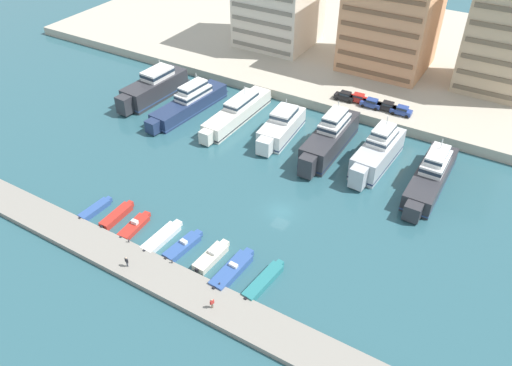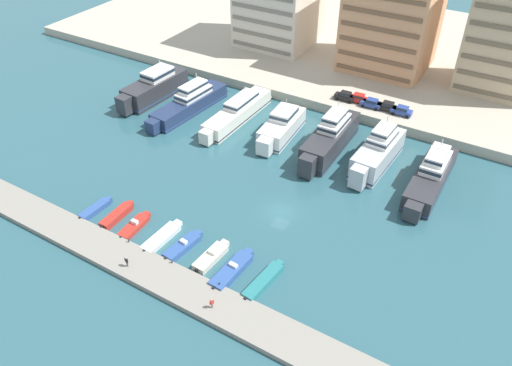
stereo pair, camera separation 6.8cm
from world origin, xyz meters
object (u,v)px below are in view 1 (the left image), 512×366
Objects in this scene: yacht_charcoal_far_left at (154,87)px; car_blue_mid_left at (371,103)px; yacht_silver_center_right at (377,152)px; motorboat_teal_right at (264,281)px; motorboat_blue_center at (183,246)px; yacht_ivory_mid_left at (237,112)px; motorboat_cream_center_right at (211,257)px; motorboat_blue_far_left at (95,209)px; pedestrian_near_edge at (127,261)px; motorboat_red_mid_left at (134,226)px; car_blue_center at (402,110)px; motorboat_white_center_left at (162,237)px; yacht_navy_left at (189,103)px; car_black_center_left at (387,106)px; pedestrian_mid_deck at (212,303)px; motorboat_red_left at (117,216)px; yacht_white_center_left at (281,127)px; car_red_left at (358,98)px; yacht_charcoal_center at (330,138)px; car_black_far_left at (345,96)px; motorboat_blue_mid_right at (232,270)px; yacht_charcoal_mid_right at (431,175)px.

yacht_charcoal_far_left is 45.11m from car_blue_mid_left.
yacht_silver_center_right reaches higher than motorboat_teal_right.
motorboat_blue_center is at bearing -100.83° from car_blue_mid_left.
yacht_ivory_mid_left is 3.17× the size of motorboat_cream_center_right.
motorboat_blue_far_left is 14.42m from pedestrian_near_edge.
motorboat_red_mid_left is 1.59× the size of car_blue_center.
motorboat_teal_right is 2.00× the size of car_blue_mid_left.
pedestrian_near_edge is at bearing -90.90° from motorboat_white_center_left.
car_black_center_left is (35.41, 17.42, 0.99)m from yacht_navy_left.
motorboat_teal_right is 5.16× the size of pedestrian_mid_deck.
car_blue_center is (28.16, 15.15, 1.22)m from yacht_ivory_mid_left.
motorboat_cream_center_right reaches higher than motorboat_blue_center.
car_black_center_left is (21.38, 49.91, 2.56)m from motorboat_red_mid_left.
motorboat_cream_center_right is (13.48, 0.71, 0.06)m from motorboat_red_mid_left.
motorboat_red_mid_left is at bearing -177.97° from motorboat_blue_center.
motorboat_white_center_left is (8.85, -0.09, -0.13)m from motorboat_red_left.
pedestrian_mid_deck is (22.57, -41.16, -0.02)m from yacht_ivory_mid_left.
yacht_white_center_left is 3.77× the size of car_red_left.
yacht_ivory_mid_left is 1.10× the size of yacht_charcoal_center.
car_black_center_left reaches higher than motorboat_white_center_left.
car_blue_center is at bearing 0.63° from car_black_far_left.
yacht_ivory_mid_left is 5.29× the size of car_black_center_left.
car_blue_mid_left is (22.05, 14.95, 1.22)m from yacht_ivory_mid_left.
pedestrian_mid_deck is (3.56, -56.74, -1.25)m from car_red_left.
yacht_navy_left reaches higher than motorboat_blue_mid_right.
car_black_center_left is at bearing 66.82° from motorboat_red_mid_left.
motorboat_cream_center_right is at bearing -91.99° from car_red_left.
yacht_ivory_mid_left is 10.31m from yacht_white_center_left.
car_blue_center is at bearing 87.21° from motorboat_teal_right.
motorboat_blue_far_left is 29.79m from motorboat_teal_right.
yacht_silver_center_right reaches higher than yacht_charcoal_far_left.
motorboat_blue_mid_right is (12.31, -0.21, 0.14)m from motorboat_white_center_left.
yacht_ivory_mid_left is (10.22, 2.06, -0.23)m from yacht_navy_left.
yacht_charcoal_center is 0.97× the size of yacht_charcoal_mid_right.
motorboat_teal_right is (25.77, -33.97, -1.24)m from yacht_ivory_mid_left.
yacht_charcoal_mid_right is 2.87× the size of motorboat_blue_center.
motorboat_cream_center_right reaches higher than motorboat_teal_right.
motorboat_blue_mid_right is at bearing 28.76° from pedestrian_near_edge.
car_blue_mid_left is at bearing 76.71° from pedestrian_near_edge.
yacht_navy_left is at bearing 138.44° from motorboat_teal_right.
motorboat_blue_center is 4.25× the size of pedestrian_near_edge.
motorboat_teal_right is (-3.26, -33.35, -2.12)m from yacht_silver_center_right.
yacht_charcoal_center is at bearing 179.90° from yacht_silver_center_right.
motorboat_cream_center_right is 1.67× the size of car_black_center_left.
yacht_charcoal_mid_right reaches higher than motorboat_white_center_left.
yacht_charcoal_mid_right is 34.76m from motorboat_teal_right.
motorboat_red_left is at bearing -178.77° from motorboat_cream_center_right.
yacht_ivory_mid_left is 40.51m from motorboat_blue_mid_right.
motorboat_blue_far_left is (6.21, -32.69, -1.55)m from yacht_navy_left.
pedestrian_near_edge is at bearing -108.96° from car_blue_center.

